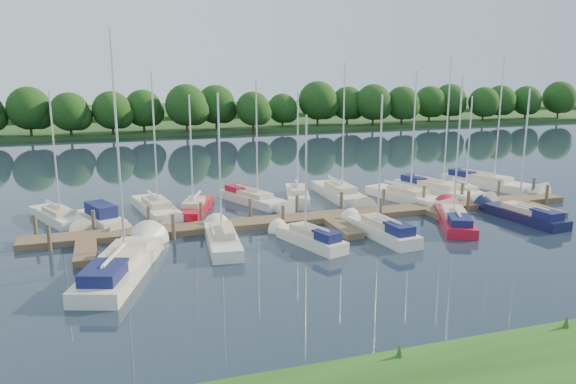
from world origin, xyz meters
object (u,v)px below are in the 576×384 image
object	(u,v)px
sailboat_n_0	(59,218)
sailboat_s_2	(309,239)
motorboat	(103,220)
sailboat_n_5	(297,196)
dock	(330,219)

from	to	relation	value
sailboat_n_0	sailboat_s_2	size ratio (longest dim) A/B	1.13
sailboat_n_0	motorboat	bearing A→B (deg)	123.36
sailboat_n_5	sailboat_s_2	distance (m)	11.82
sailboat_n_0	sailboat_n_5	bearing A→B (deg)	159.16
sailboat_n_5	sailboat_s_2	bearing A→B (deg)	89.89
sailboat_n_0	sailboat_n_5	size ratio (longest dim) A/B	1.03
motorboat	sailboat_n_5	bearing A→B (deg)	169.52
motorboat	sailboat_n_5	size ratio (longest dim) A/B	0.63
motorboat	sailboat_s_2	distance (m)	14.59
sailboat_n_0	sailboat_s_2	distance (m)	17.97
motorboat	sailboat_s_2	xyz separation A→B (m)	(11.93, -8.39, -0.04)
motorboat	sailboat_n_5	xyz separation A→B (m)	(15.07, 3.01, -0.10)
dock	sailboat_s_2	bearing A→B (deg)	-125.70
sailboat_n_0	motorboat	distance (m)	3.39
dock	sailboat_n_0	bearing A→B (deg)	161.81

